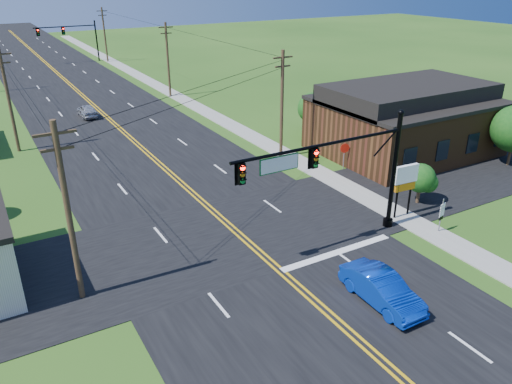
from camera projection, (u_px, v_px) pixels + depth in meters
ground at (366, 352)px, 21.05m from camera, size 260.00×260.00×0.00m
road_main at (88, 102)px, 60.54m from camera, size 16.00×220.00×0.04m
road_cross at (234, 233)px, 30.52m from camera, size 70.00×10.00×0.04m
sidewalk at (202, 109)px, 57.43m from camera, size 2.00×160.00×0.08m
signal_mast_main at (336, 169)px, 27.41m from camera, size 11.30×0.60×7.48m
signal_mast_far at (70, 35)px, 84.42m from camera, size 10.98×0.60×7.48m
brick_building at (404, 125)px, 43.45m from camera, size 14.20×11.20×4.70m
utility_pole_left_a at (68, 211)px, 22.68m from camera, size 1.80×0.28×9.00m
utility_pole_left_b at (9, 99)px, 42.43m from camera, size 1.80×0.28×9.00m
utility_pole_right_a at (282, 103)px, 40.98m from camera, size 1.80×0.28×9.00m
utility_pole_right_b at (168, 58)px, 61.52m from camera, size 1.80×0.28×9.00m
utility_pole_right_c at (105, 34)px, 85.22m from camera, size 1.80×0.28×9.00m
tree_right_back at (313, 108)px, 47.84m from camera, size 3.00×3.00×4.10m
shrub_corner at (421, 178)px, 33.74m from camera, size 2.00×2.00×2.86m
blue_car at (382, 289)px, 23.86m from camera, size 1.68×4.67×1.53m
distant_car at (87, 111)px, 54.25m from camera, size 1.65×4.00×1.36m
route_sign at (442, 213)px, 30.15m from camera, size 0.55×0.16×2.24m
stop_sign at (345, 151)px, 39.55m from camera, size 0.77×0.28×2.24m
pylon_sign at (406, 180)px, 31.54m from camera, size 1.75×0.36×3.58m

